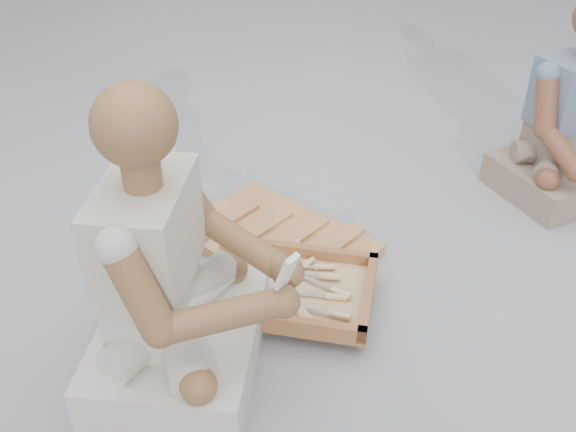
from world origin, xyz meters
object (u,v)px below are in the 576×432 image
at_px(craftsman, 171,284).
at_px(companion, 574,130).
at_px(carved_panel, 277,241).
at_px(tool_tray, 298,290).

relative_size(craftsman, companion, 1.08).
xyz_separation_m(carved_panel, companion, (0.97, 0.82, 0.25)).
bearing_deg(companion, carved_panel, -6.29).
relative_size(carved_panel, tool_tray, 1.23).
xyz_separation_m(carved_panel, tool_tray, (0.19, -0.28, 0.04)).
bearing_deg(carved_panel, tool_tray, -56.01).
xyz_separation_m(tool_tray, craftsman, (-0.25, -0.36, 0.24)).
height_order(carved_panel, companion, companion).
bearing_deg(companion, tool_tray, 8.00).
bearing_deg(companion, craftsman, 8.36).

